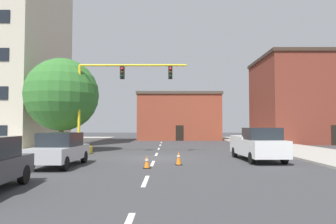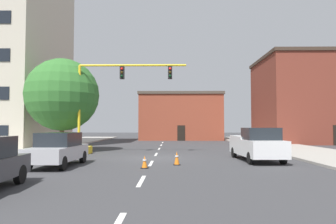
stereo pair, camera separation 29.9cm
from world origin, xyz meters
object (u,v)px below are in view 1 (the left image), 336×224
(traffic_signal_gantry, at_px, (94,124))
(traffic_cone_roadside_a, at_px, (147,162))
(pickup_truck_white, at_px, (257,144))
(traffic_cone_roadside_b, at_px, (179,158))
(tree_left_near, at_px, (62,95))
(sedan_silver_near_left, at_px, (60,149))

(traffic_signal_gantry, relative_size, traffic_cone_roadside_a, 14.35)
(pickup_truck_white, bearing_deg, traffic_cone_roadside_a, -152.15)
(traffic_cone_roadside_b, bearing_deg, traffic_signal_gantry, 132.46)
(traffic_cone_roadside_a, bearing_deg, pickup_truck_white, 27.85)
(tree_left_near, bearing_deg, traffic_cone_roadside_a, -51.86)
(sedan_silver_near_left, bearing_deg, tree_left_near, 108.88)
(traffic_cone_roadside_b, bearing_deg, tree_left_near, 137.69)
(traffic_signal_gantry, height_order, pickup_truck_white, traffic_signal_gantry)
(pickup_truck_white, bearing_deg, traffic_signal_gantry, 157.10)
(traffic_cone_roadside_a, relative_size, traffic_cone_roadside_b, 0.86)
(traffic_cone_roadside_a, xyz_separation_m, traffic_cone_roadside_b, (1.61, 1.30, 0.05))
(pickup_truck_white, bearing_deg, tree_left_near, 155.86)
(traffic_signal_gantry, height_order, traffic_cone_roadside_a, traffic_signal_gantry)
(sedan_silver_near_left, bearing_deg, traffic_cone_roadside_b, 5.10)
(traffic_signal_gantry, bearing_deg, tree_left_near, 151.59)
(pickup_truck_white, height_order, traffic_cone_roadside_b, pickup_truck_white)
(tree_left_near, distance_m, pickup_truck_white, 15.87)
(traffic_cone_roadside_a, bearing_deg, tree_left_near, 128.14)
(traffic_signal_gantry, relative_size, traffic_cone_roadside_b, 12.28)
(pickup_truck_white, xyz_separation_m, traffic_cone_roadside_a, (-6.45, -3.41, -0.66))
(tree_left_near, xyz_separation_m, traffic_cone_roadside_a, (7.63, -9.72, -4.35))
(tree_left_near, xyz_separation_m, traffic_cone_roadside_b, (9.25, -8.42, -4.29))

